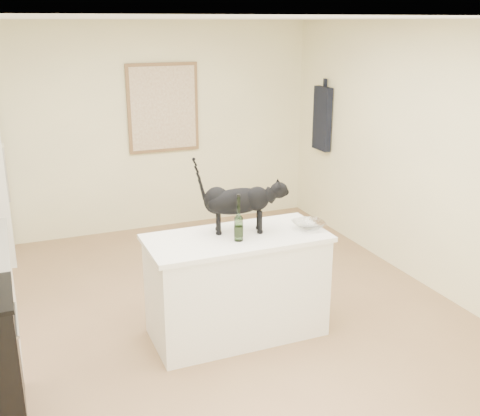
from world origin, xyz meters
name	(u,v)px	position (x,y,z in m)	size (l,w,h in m)	color
floor	(218,324)	(0.00, 0.00, 0.00)	(5.50, 5.50, 0.00)	#967350
ceiling	(214,19)	(0.00, 0.00, 2.60)	(5.50, 5.50, 0.00)	white
wall_back	(140,129)	(0.00, 2.75, 1.30)	(4.50, 4.50, 0.00)	beige
wall_front	(450,353)	(0.00, -2.75, 1.30)	(4.50, 4.50, 0.00)	beige
wall_right	(435,160)	(2.25, 0.00, 1.30)	(5.50, 5.50, 0.00)	beige
island_base	(237,288)	(0.10, -0.20, 0.43)	(1.44, 0.67, 0.86)	white
island_top	(237,238)	(0.10, -0.20, 0.88)	(1.50, 0.70, 0.04)	white
artwork_frame	(163,108)	(0.30, 2.72, 1.55)	(0.90, 0.03, 1.10)	brown
artwork_canvas	(164,108)	(0.30, 2.70, 1.55)	(0.82, 0.00, 1.02)	beige
hanging_garment	(322,119)	(2.19, 2.05, 1.40)	(0.08, 0.34, 0.80)	black
black_cat	(238,205)	(0.14, -0.11, 1.14)	(0.69, 0.21, 0.48)	black
wine_bottle	(239,221)	(0.07, -0.30, 1.07)	(0.07, 0.07, 0.34)	#295522
glass_bowl	(309,225)	(0.73, -0.27, 0.93)	(0.26, 0.26, 0.06)	silver
fridge_paper	(3,151)	(-1.60, 2.40, 1.23)	(0.00, 0.13, 0.16)	white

